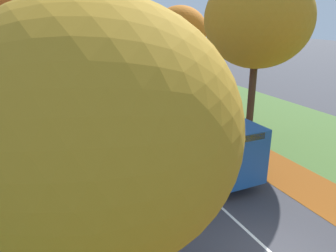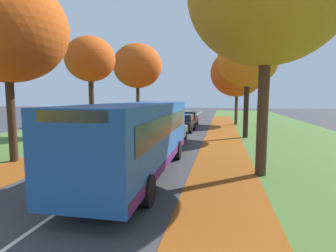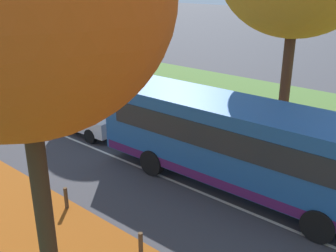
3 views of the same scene
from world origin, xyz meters
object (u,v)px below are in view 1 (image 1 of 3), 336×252
at_px(tree_left_far, 21,19).
at_px(car_white_lead, 135,106).
at_px(tree_right_far, 137,27).
at_px(tree_right_near, 258,20).
at_px(tree_left_near, 41,40).
at_px(car_black_following, 114,91).
at_px(bollard_third, 124,195).
at_px(bus, 186,127).
at_px(bollard_fifth, 91,142).
at_px(bollard_fourth, 104,164).
at_px(tree_right_mid, 180,31).
at_px(car_red_third_in_line, 100,81).
at_px(bollard_second, 152,240).
at_px(tree_left_mid, 19,32).

relative_size(tree_left_far, car_white_lead, 2.33).
bearing_deg(tree_right_far, tree_right_near, -90.16).
relative_size(tree_left_near, car_black_following, 2.16).
bearing_deg(tree_right_near, bollard_third, -157.24).
xyz_separation_m(tree_left_near, car_white_lead, (6.80, 7.48, -5.70)).
height_order(bollard_third, bus, bus).
distance_m(bollard_fifth, car_black_following, 11.78).
distance_m(bollard_fourth, bus, 4.89).
bearing_deg(bollard_fourth, tree_left_near, 162.28).
bearing_deg(bus, bollard_fourth, 179.20).
distance_m(tree_left_near, tree_right_far, 24.14).
height_order(tree_left_near, tree_right_mid, tree_left_near).
distance_m(bollard_third, bollard_fifth, 6.58).
xyz_separation_m(bollard_third, car_white_lead, (4.55, 11.48, 0.50)).
distance_m(bollard_fourth, car_red_third_in_line, 19.74).
distance_m(bollard_fourth, car_white_lead, 9.40).
height_order(tree_right_mid, bollard_second, tree_right_mid).
relative_size(tree_left_far, bus, 0.95).
xyz_separation_m(bollard_fourth, bus, (4.69, -0.07, 1.38)).
distance_m(tree_right_mid, bollard_fourth, 16.15).
bearing_deg(bollard_fourth, bollard_fifth, 89.30).
bearing_deg(car_red_third_in_line, bollard_third, -101.14).
height_order(bollard_fourth, car_red_third_in_line, car_red_third_in_line).
relative_size(tree_right_mid, bollard_second, 11.14).
xyz_separation_m(tree_right_far, car_red_third_in_line, (-5.26, -2.47, -5.29)).
bearing_deg(car_red_third_in_line, bollard_fourth, -103.12).
distance_m(bus, car_red_third_in_line, 19.30).
bearing_deg(car_white_lead, bollard_fourth, -119.31).
bearing_deg(tree_left_far, car_black_following, -46.24).
relative_size(tree_right_near, bollard_second, 13.54).
bearing_deg(tree_right_near, bollard_fifth, 165.24).
xyz_separation_m(bollard_second, bollard_fifth, (0.03, 9.87, -0.01)).
height_order(tree_left_far, bollard_fifth, tree_left_far).
xyz_separation_m(bollard_fourth, car_red_third_in_line, (4.48, 19.21, 0.49)).
height_order(tree_left_far, bollard_second, tree_left_far).
relative_size(car_white_lead, car_black_following, 1.01).
relative_size(bollard_fifth, car_white_lead, 0.17).
relative_size(bollard_second, car_white_lead, 0.17).
bearing_deg(tree_right_mid, tree_left_mid, -175.71).
relative_size(tree_left_far, car_black_following, 2.34).
relative_size(tree_right_far, car_black_following, 2.11).
height_order(bollard_fifth, bus, bus).
height_order(tree_left_near, tree_left_far, tree_left_far).
xyz_separation_m(bus, car_black_following, (-0.08, 14.20, -0.89)).
xyz_separation_m(tree_left_far, tree_right_near, (12.08, -20.71, 0.12)).
bearing_deg(tree_left_far, bus, -71.76).
bearing_deg(bollard_second, car_white_lead, 72.75).
bearing_deg(bollard_second, tree_left_far, 94.92).
bearing_deg(bollard_fifth, tree_left_far, 97.65).
relative_size(tree_right_far, bollard_fourth, 13.89).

